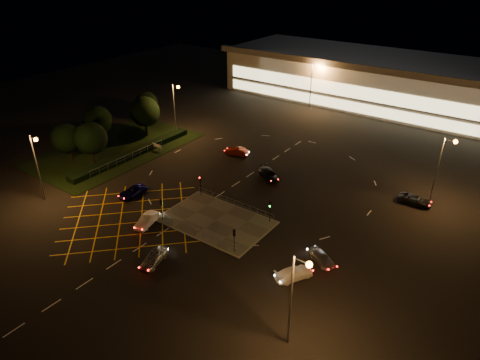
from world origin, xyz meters
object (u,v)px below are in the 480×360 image
Objects in this scene: signal_ne at (270,207)px; car_circ_red at (237,151)px; car_left_blue at (132,192)px; car_near_silver at (154,258)px; car_east_grey at (415,200)px; signal_sw at (161,205)px; car_far_dkgrey at (269,174)px; car_right_silver at (322,258)px; car_queue_white at (147,220)px; signal_se at (234,236)px; signal_nw at (200,182)px; car_approach_white at (294,273)px.

car_circ_red is (-16.28, 14.94, -1.66)m from signal_ne.
signal_ne is 21.25m from car_left_blue.
car_near_silver is 0.90× the size of car_east_grey.
signal_ne is (12.00, 7.99, 0.00)m from signal_sw.
car_right_silver is at bearing -98.44° from car_far_dkgrey.
car_left_blue is at bearing -14.70° from signal_sw.
car_left_blue is (-13.97, 9.24, -0.09)m from car_near_silver.
signal_se is at bearing -5.28° from car_queue_white.
car_circ_red reaches higher than car_east_grey.
car_left_blue is 1.15× the size of car_right_silver.
car_circ_red reaches higher than car_left_blue.
car_east_grey is (27.25, 26.08, -0.04)m from car_queue_white.
car_queue_white is 25.09m from car_circ_red.
signal_se is 0.64× the size of car_far_dkgrey.
car_queue_white is (-12.89, -9.92, -1.68)m from signal_ne.
signal_nw is 10.10m from car_queue_white.
car_far_dkgrey is 1.05× the size of car_east_grey.
car_left_blue is 0.92× the size of car_far_dkgrey.
car_far_dkgrey reaches higher than car_queue_white.
car_approach_white is (-1.29, -4.24, -0.02)m from car_right_silver.
car_approach_white is (20.07, -7.86, -1.72)m from signal_nw.
car_queue_white is (-6.48, 5.11, -0.03)m from car_near_silver.
signal_nw is 21.73m from car_right_silver.
signal_sw is at bearing 130.60° from car_east_grey.
signal_nw is 0.74× the size of car_circ_red.
signal_sw is 14.41m from signal_ne.
car_circ_red is at bearing 83.96° from car_queue_white.
car_queue_white is 1.06× the size of car_right_silver.
signal_nw and signal_ne have the same top height.
signal_se is at bearing -6.19° from car_left_blue.
signal_nw is 0.76× the size of car_queue_white.
car_left_blue is (-8.37, -5.79, -1.74)m from signal_nw.
car_far_dkgrey is at bearing 59.80° from car_queue_white.
car_near_silver is 1.07× the size of car_right_silver.
car_circ_red is (-16.28, 22.93, -1.66)m from signal_se.
car_left_blue is at bearing 133.51° from car_near_silver.
car_far_dkgrey is at bearing 77.97° from car_near_silver.
car_approach_white is at bearing 163.43° from car_east_grey.
signal_nw is at bearing -172.86° from car_far_dkgrey.
car_right_silver reaches higher than car_left_blue.
car_near_silver reaches higher than car_left_blue.
car_queue_white is 0.85× the size of car_far_dkgrey.
signal_sw is 0.71× the size of car_approach_white.
car_east_grey is (5.01, 19.77, -0.02)m from car_right_silver.
signal_se is at bearing -180.00° from signal_sw.
signal_sw reaches higher than car_east_grey.
signal_ne is at bearing 0.00° from signal_nw.
car_queue_white reaches higher than car_east_grey.
signal_nw is 0.71× the size of car_approach_white.
car_east_grey is at bearing 79.32° from car_circ_red.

